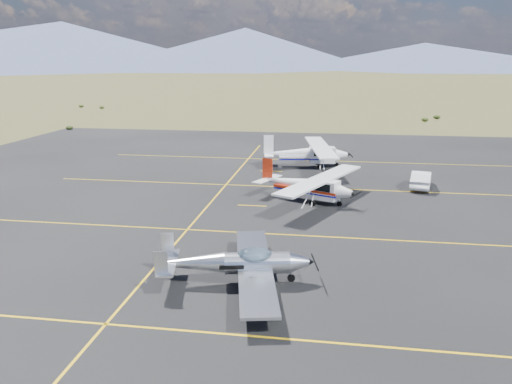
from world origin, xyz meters
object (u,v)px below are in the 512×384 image
(aircraft_plain, at_px, (307,153))
(sedan, at_px, (421,179))
(aircraft_cessna, at_px, (307,184))
(aircraft_low_wing, at_px, (239,263))

(aircraft_plain, distance_m, sedan, 11.32)
(aircraft_cessna, height_order, aircraft_plain, aircraft_plain)
(aircraft_low_wing, distance_m, sedan, 21.95)
(aircraft_low_wing, distance_m, aircraft_plain, 25.65)
(aircraft_plain, height_order, sedan, aircraft_plain)
(sedan, bearing_deg, aircraft_plain, -23.43)
(aircraft_low_wing, distance_m, aircraft_cessna, 14.14)
(aircraft_low_wing, height_order, aircraft_cessna, aircraft_cessna)
(aircraft_low_wing, relative_size, sedan, 2.31)
(aircraft_cessna, xyz_separation_m, aircraft_plain, (-0.58, 11.64, 0.11))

